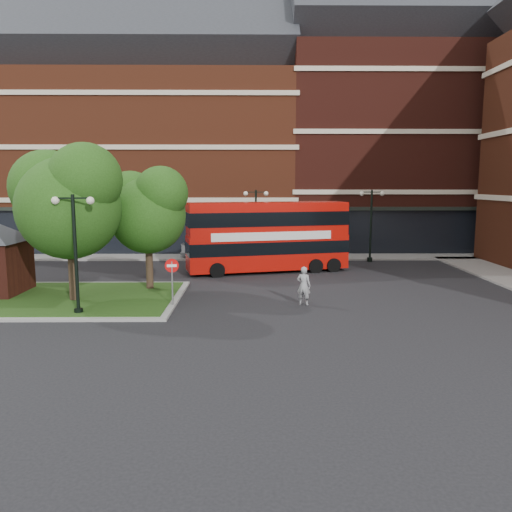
{
  "coord_description": "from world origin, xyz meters",
  "views": [
    {
      "loc": [
        1.66,
        -19.99,
        5.42
      ],
      "look_at": [
        1.9,
        3.56,
        2.0
      ],
      "focal_mm": 35.0,
      "sensor_mm": 36.0,
      "label": 1
    }
  ],
  "objects_px": {
    "bus": "(268,232)",
    "woman": "(304,286)",
    "car_white": "(270,251)",
    "car_silver": "(213,248)"
  },
  "relations": [
    {
      "from": "car_silver",
      "to": "car_white",
      "type": "relative_size",
      "value": 0.96
    },
    {
      "from": "bus",
      "to": "car_white",
      "type": "height_order",
      "value": "bus"
    },
    {
      "from": "woman",
      "to": "car_white",
      "type": "distance_m",
      "value": 12.54
    },
    {
      "from": "bus",
      "to": "car_white",
      "type": "distance_m",
      "value": 4.29
    },
    {
      "from": "woman",
      "to": "car_silver",
      "type": "relative_size",
      "value": 0.38
    },
    {
      "from": "car_silver",
      "to": "car_white",
      "type": "bearing_deg",
      "value": -107.53
    },
    {
      "from": "woman",
      "to": "car_white",
      "type": "height_order",
      "value": "woman"
    },
    {
      "from": "bus",
      "to": "car_white",
      "type": "bearing_deg",
      "value": 71.52
    },
    {
      "from": "bus",
      "to": "woman",
      "type": "bearing_deg",
      "value": -94.82
    },
    {
      "from": "bus",
      "to": "woman",
      "type": "distance_m",
      "value": 8.83
    }
  ]
}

